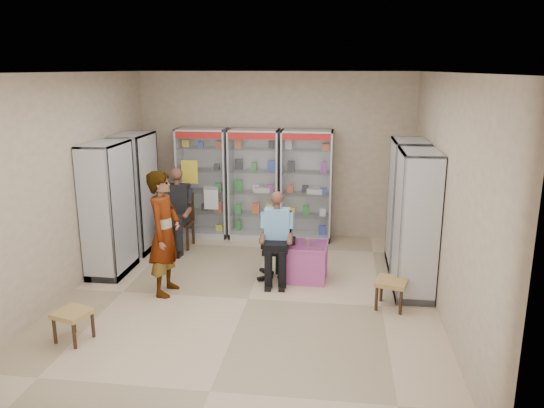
# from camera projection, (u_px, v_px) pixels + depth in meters

# --- Properties ---
(floor) EXTENTS (6.00, 6.00, 0.00)m
(floor) POSITION_uv_depth(u_px,v_px,m) (248.00, 299.00, 7.22)
(floor) COLOR tan
(floor) RESTS_ON ground
(room_shell) EXTENTS (5.02, 6.02, 3.01)m
(room_shell) POSITION_uv_depth(u_px,v_px,m) (246.00, 156.00, 6.73)
(room_shell) COLOR #BFA88E
(room_shell) RESTS_ON ground
(cabinet_back_left) EXTENTS (0.90, 0.50, 2.00)m
(cabinet_back_left) POSITION_uv_depth(u_px,v_px,m) (203.00, 183.00, 9.76)
(cabinet_back_left) COLOR #AFB1B7
(cabinet_back_left) RESTS_ON floor
(cabinet_back_mid) EXTENTS (0.90, 0.50, 2.00)m
(cabinet_back_mid) POSITION_uv_depth(u_px,v_px,m) (254.00, 184.00, 9.64)
(cabinet_back_mid) COLOR silver
(cabinet_back_mid) RESTS_ON floor
(cabinet_back_right) EXTENTS (0.90, 0.50, 2.00)m
(cabinet_back_right) POSITION_uv_depth(u_px,v_px,m) (306.00, 186.00, 9.52)
(cabinet_back_right) COLOR #A8ABAF
(cabinet_back_right) RESTS_ON floor
(cabinet_right_far) EXTENTS (0.90, 0.50, 2.00)m
(cabinet_right_far) POSITION_uv_depth(u_px,v_px,m) (406.00, 204.00, 8.23)
(cabinet_right_far) COLOR #B4B6BC
(cabinet_right_far) RESTS_ON floor
(cabinet_right_near) EXTENTS (0.90, 0.50, 2.00)m
(cabinet_right_near) POSITION_uv_depth(u_px,v_px,m) (416.00, 224.00, 7.17)
(cabinet_right_near) COLOR #AAACB2
(cabinet_right_near) RESTS_ON floor
(cabinet_left_far) EXTENTS (0.90, 0.50, 2.00)m
(cabinet_left_far) POSITION_uv_depth(u_px,v_px,m) (136.00, 193.00, 8.98)
(cabinet_left_far) COLOR #A9AAB0
(cabinet_left_far) RESTS_ON floor
(cabinet_left_near) EXTENTS (0.90, 0.50, 2.00)m
(cabinet_left_near) POSITION_uv_depth(u_px,v_px,m) (109.00, 209.00, 7.92)
(cabinet_left_near) COLOR #A8A9AF
(cabinet_left_near) RESTS_ON floor
(wooden_chair) EXTENTS (0.42, 0.42, 0.94)m
(wooden_chair) POSITION_uv_depth(u_px,v_px,m) (180.00, 221.00, 9.22)
(wooden_chair) COLOR black
(wooden_chair) RESTS_ON floor
(seated_customer) EXTENTS (0.44, 0.60, 1.34)m
(seated_customer) POSITION_uv_depth(u_px,v_px,m) (178.00, 211.00, 9.12)
(seated_customer) COLOR black
(seated_customer) RESTS_ON floor
(office_chair) EXTENTS (0.57, 0.57, 0.99)m
(office_chair) POSITION_uv_depth(u_px,v_px,m) (277.00, 246.00, 7.84)
(office_chair) COLOR black
(office_chair) RESTS_ON floor
(seated_shopkeeper) EXTENTS (0.44, 0.60, 1.26)m
(seated_shopkeeper) POSITION_uv_depth(u_px,v_px,m) (277.00, 238.00, 7.76)
(seated_shopkeeper) COLOR #76B1E9
(seated_shopkeeper) RESTS_ON floor
(pink_trunk) EXTENTS (0.59, 0.57, 0.55)m
(pink_trunk) POSITION_uv_depth(u_px,v_px,m) (307.00, 262.00, 7.83)
(pink_trunk) COLOR #C74F8C
(pink_trunk) RESTS_ON floor
(tea_glass) EXTENTS (0.07, 0.07, 0.10)m
(tea_glass) POSITION_uv_depth(u_px,v_px,m) (308.00, 242.00, 7.72)
(tea_glass) COLOR #521707
(tea_glass) RESTS_ON pink_trunk
(woven_stool_a) EXTENTS (0.47, 0.47, 0.39)m
(woven_stool_a) POSITION_uv_depth(u_px,v_px,m) (391.00, 294.00, 6.91)
(woven_stool_a) COLOR #9F8643
(woven_stool_a) RESTS_ON floor
(woven_stool_b) EXTENTS (0.46, 0.46, 0.37)m
(woven_stool_b) POSITION_uv_depth(u_px,v_px,m) (74.00, 326.00, 6.08)
(woven_stool_b) COLOR #A88A46
(woven_stool_b) RESTS_ON floor
(standing_man) EXTENTS (0.45, 0.66, 1.73)m
(standing_man) POSITION_uv_depth(u_px,v_px,m) (164.00, 233.00, 7.22)
(standing_man) COLOR #9C9B9E
(standing_man) RESTS_ON floor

